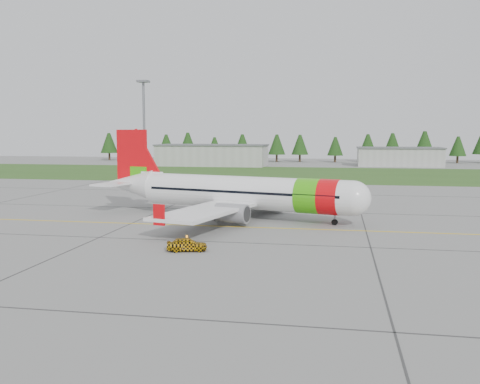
# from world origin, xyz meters

# --- Properties ---
(ground) EXTENTS (320.00, 320.00, 0.00)m
(ground) POSITION_xyz_m (0.00, 0.00, 0.00)
(ground) COLOR gray
(ground) RESTS_ON ground
(aircraft) EXTENTS (33.23, 31.29, 10.26)m
(aircraft) POSITION_xyz_m (-4.22, 13.91, 2.96)
(aircraft) COLOR white
(aircraft) RESTS_ON ground
(follow_me_car) EXTENTS (1.45, 1.60, 3.37)m
(follow_me_car) POSITION_xyz_m (-5.23, -4.12, 1.69)
(follow_me_car) COLOR yellow
(follow_me_car) RESTS_ON ground
(service_van) EXTENTS (1.54, 1.46, 4.25)m
(service_van) POSITION_xyz_m (-20.50, 53.81, 2.13)
(service_van) COLOR silver
(service_van) RESTS_ON ground
(grass_strip) EXTENTS (320.00, 50.00, 0.03)m
(grass_strip) POSITION_xyz_m (0.00, 82.00, 0.01)
(grass_strip) COLOR #30561E
(grass_strip) RESTS_ON ground
(taxi_guideline) EXTENTS (120.00, 0.25, 0.02)m
(taxi_guideline) POSITION_xyz_m (0.00, 8.00, 0.01)
(taxi_guideline) COLOR gold
(taxi_guideline) RESTS_ON ground
(hangar_west) EXTENTS (32.00, 14.00, 6.00)m
(hangar_west) POSITION_xyz_m (-30.00, 110.00, 3.00)
(hangar_west) COLOR #A8A8A3
(hangar_west) RESTS_ON ground
(hangar_east) EXTENTS (24.00, 12.00, 5.20)m
(hangar_east) POSITION_xyz_m (25.00, 118.00, 2.60)
(hangar_east) COLOR #A8A8A3
(hangar_east) RESTS_ON ground
(floodlight_mast) EXTENTS (0.50, 0.50, 20.00)m
(floodlight_mast) POSITION_xyz_m (-32.00, 58.00, 10.00)
(floodlight_mast) COLOR slate
(floodlight_mast) RESTS_ON ground
(treeline) EXTENTS (160.00, 8.00, 10.00)m
(treeline) POSITION_xyz_m (0.00, 138.00, 5.00)
(treeline) COLOR #1C3F14
(treeline) RESTS_ON ground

